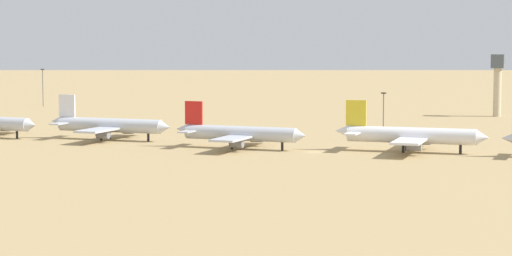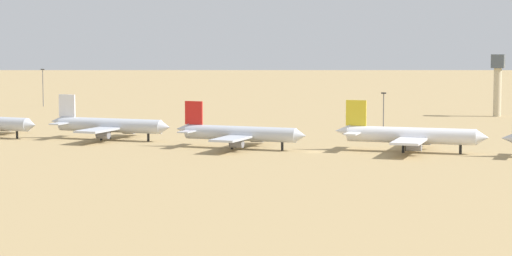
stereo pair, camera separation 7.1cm
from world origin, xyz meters
name	(u,v)px [view 1 (the left image)]	position (x,y,z in m)	size (l,w,h in m)	color
ground	(315,152)	(0.00, 0.00, 0.00)	(4000.00, 4000.00, 0.00)	tan
ridge_far_west	(205,23)	(-445.59, 948.84, 52.58)	(350.71, 341.07, 105.16)	slate
parked_jet_white_2	(109,125)	(-70.24, 9.24, 4.58)	(42.12, 35.21, 13.96)	silver
parked_jet_red_3	(239,133)	(-22.92, 0.57, 4.39)	(40.44, 33.85, 13.39)	silver
parked_jet_yellow_4	(410,135)	(24.86, 9.25, 4.67)	(43.12, 36.18, 14.26)	white
control_tower	(498,79)	(32.36, 147.68, 15.28)	(5.20, 5.20, 25.33)	#C6B793
light_pole_west	(384,107)	(0.93, 79.87, 7.49)	(1.80, 0.50, 12.66)	#59595E
light_pole_east	(43,85)	(-173.80, 133.07, 10.06)	(1.80, 0.50, 17.64)	#59595E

